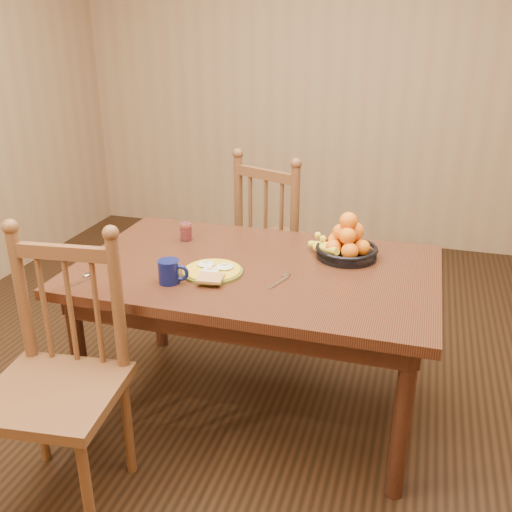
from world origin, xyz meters
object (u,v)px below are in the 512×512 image
(coffee_mug, at_px, (170,271))
(fruit_bowl, at_px, (346,244))
(breakfast_plate, at_px, (213,271))
(dining_table, at_px, (256,283))
(chair_far, at_px, (282,245))
(chair_near, at_px, (57,382))

(coffee_mug, distance_m, fruit_bowl, 0.83)
(breakfast_plate, xyz_separation_m, coffee_mug, (-0.14, -0.14, 0.04))
(dining_table, xyz_separation_m, fruit_bowl, (0.37, 0.22, 0.15))
(dining_table, distance_m, coffee_mug, 0.42)
(dining_table, distance_m, breakfast_plate, 0.23)
(chair_far, relative_size, breakfast_plate, 3.69)
(chair_far, xyz_separation_m, fruit_bowl, (0.46, -0.63, 0.29))
(coffee_mug, xyz_separation_m, fruit_bowl, (0.66, 0.49, 0.01))
(chair_far, relative_size, coffee_mug, 8.09)
(chair_near, bearing_deg, coffee_mug, 54.86)
(dining_table, xyz_separation_m, chair_near, (-0.56, -0.74, -0.15))
(dining_table, relative_size, chair_far, 1.48)
(coffee_mug, bearing_deg, dining_table, 42.47)
(dining_table, height_order, chair_far, chair_far)
(dining_table, height_order, breakfast_plate, breakfast_plate)
(chair_far, bearing_deg, dining_table, 118.48)
(chair_near, xyz_separation_m, breakfast_plate, (0.40, 0.61, 0.25))
(dining_table, bearing_deg, fruit_bowl, 31.20)
(breakfast_plate, bearing_deg, fruit_bowl, 33.92)
(coffee_mug, bearing_deg, fruit_bowl, 36.62)
(dining_table, bearing_deg, breakfast_plate, -140.38)
(chair_near, xyz_separation_m, fruit_bowl, (0.92, 0.97, 0.30))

